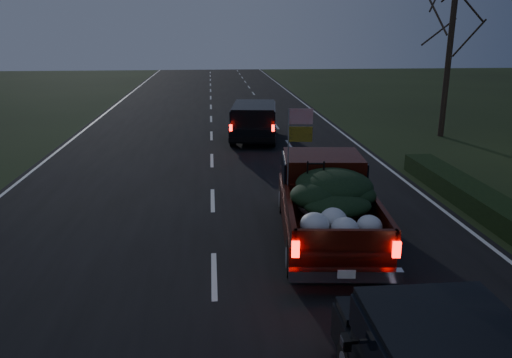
{
  "coord_description": "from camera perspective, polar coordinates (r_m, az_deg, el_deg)",
  "views": [
    {
      "loc": [
        0.03,
        -9.76,
        5.08
      ],
      "look_at": [
        1.17,
        2.89,
        1.3
      ],
      "focal_mm": 35.0,
      "sensor_mm": 36.0,
      "label": 1
    }
  ],
  "objects": [
    {
      "name": "ground",
      "position": [
        11.0,
        -4.81,
        -10.98
      ],
      "size": [
        120.0,
        120.0,
        0.0
      ],
      "primitive_type": "plane",
      "color": "black",
      "rests_on": "ground"
    },
    {
      "name": "road_asphalt",
      "position": [
        11.0,
        -4.81,
        -10.94
      ],
      "size": [
        14.0,
        120.0,
        0.02
      ],
      "primitive_type": "cube",
      "color": "black",
      "rests_on": "ground"
    },
    {
      "name": "hedge_row",
      "position": [
        15.69,
        24.9,
        -2.77
      ],
      "size": [
        1.0,
        10.0,
        0.6
      ],
      "primitive_type": "cube",
      "color": "black",
      "rests_on": "ground"
    },
    {
      "name": "bare_tree_far",
      "position": [
        26.39,
        21.48,
        15.8
      ],
      "size": [
        3.6,
        3.6,
        7.0
      ],
      "color": "black",
      "rests_on": "ground"
    },
    {
      "name": "pickup_truck",
      "position": [
        12.56,
        8.08,
        -2.04
      ],
      "size": [
        2.68,
        5.82,
        2.96
      ],
      "rotation": [
        0.0,
        0.0,
        -0.1
      ],
      "color": "#3B0E08",
      "rests_on": "ground"
    },
    {
      "name": "lead_suv",
      "position": [
        24.08,
        -0.22,
        6.98
      ],
      "size": [
        2.65,
        5.14,
        1.42
      ],
      "rotation": [
        0.0,
        0.0,
        -0.13
      ],
      "color": "black",
      "rests_on": "ground"
    }
  ]
}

